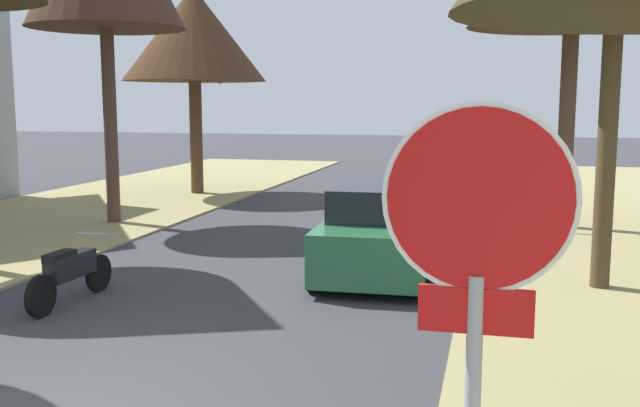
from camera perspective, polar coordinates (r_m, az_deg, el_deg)
stop_sign_near at (r=3.11m, az=12.25°, el=-7.41°), size 0.81×0.07×2.98m
stop_sign_far at (r=17.65m, az=13.16°, el=5.16°), size 0.81×0.34×2.97m
street_tree_left_far at (r=23.97m, az=-9.98°, el=13.02°), size 4.61×4.61×6.62m
parked_sedan_green at (r=12.87m, az=4.92°, el=-2.24°), size 2.07×4.46×1.57m
parked_sedan_red at (r=19.63m, az=9.07°, el=1.25°), size 2.07×4.46×1.57m
parked_motorcycle at (r=11.47m, az=-19.20°, el=-5.17°), size 0.60×2.05×0.97m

